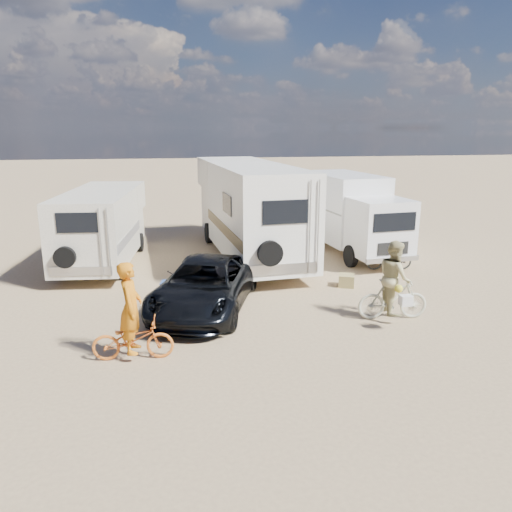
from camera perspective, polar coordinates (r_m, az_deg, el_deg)
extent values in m
plane|color=tan|center=(11.90, 3.93, -8.66)|extent=(140.00, 140.00, 0.00)
imported|color=black|center=(13.09, -5.95, -3.40)|extent=(3.64, 5.24, 1.33)
imported|color=orange|center=(10.67, -14.11, -9.37)|extent=(1.72, 0.69, 0.88)
imported|color=beige|center=(12.87, 15.61, -4.83)|extent=(1.81, 0.69, 1.06)
imported|color=#C86D0F|center=(10.47, -14.29, -6.75)|extent=(0.51, 0.73, 1.93)
imported|color=tan|center=(12.75, 15.73, -3.15)|extent=(0.80, 0.97, 1.85)
imported|color=black|center=(17.33, 15.23, -0.22)|extent=(1.60, 0.69, 0.81)
cube|color=#33539A|center=(14.29, -9.82, -3.82)|extent=(0.64, 0.52, 0.46)
cube|color=olive|center=(15.26, 10.47, -2.81)|extent=(0.60, 0.60, 0.37)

